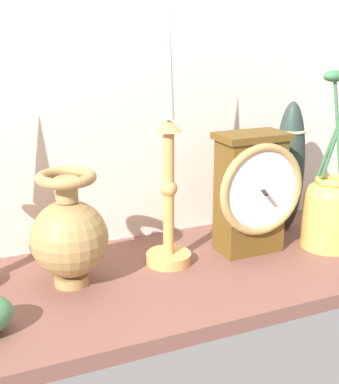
{
  "coord_description": "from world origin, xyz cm",
  "views": [
    {
      "loc": [
        -34.53,
        -75.58,
        39.06
      ],
      "look_at": [
        -0.6,
        0.0,
        14.0
      ],
      "focal_mm": 50.72,
      "sensor_mm": 36.0,
      "label": 1
    }
  ],
  "objects_px": {
    "candlestick_tall_center": "(169,178)",
    "brass_vase_jar": "(331,204)",
    "mantel_clock": "(252,192)",
    "tall_ceramic_vase": "(289,166)",
    "brass_vase_bulbous": "(69,235)"
  },
  "relations": [
    {
      "from": "mantel_clock",
      "to": "brass_vase_jar",
      "type": "bearing_deg",
      "value": -15.15
    },
    {
      "from": "mantel_clock",
      "to": "tall_ceramic_vase",
      "type": "relative_size",
      "value": 0.84
    },
    {
      "from": "brass_vase_bulbous",
      "to": "tall_ceramic_vase",
      "type": "distance_m",
      "value": 0.47
    },
    {
      "from": "brass_vase_jar",
      "to": "tall_ceramic_vase",
      "type": "xyz_separation_m",
      "value": [
        -0.02,
        0.11,
        0.05
      ]
    },
    {
      "from": "brass_vase_bulbous",
      "to": "brass_vase_jar",
      "type": "bearing_deg",
      "value": -5.13
    },
    {
      "from": "mantel_clock",
      "to": "candlestick_tall_center",
      "type": "bearing_deg",
      "value": 174.91
    },
    {
      "from": "candlestick_tall_center",
      "to": "tall_ceramic_vase",
      "type": "relative_size",
      "value": 1.72
    },
    {
      "from": "brass_vase_bulbous",
      "to": "tall_ceramic_vase",
      "type": "xyz_separation_m",
      "value": [
        0.46,
        0.07,
        0.05
      ]
    },
    {
      "from": "mantel_clock",
      "to": "candlestick_tall_center",
      "type": "distance_m",
      "value": 0.16
    },
    {
      "from": "mantel_clock",
      "to": "brass_vase_jar",
      "type": "distance_m",
      "value": 0.15
    },
    {
      "from": "brass_vase_jar",
      "to": "tall_ceramic_vase",
      "type": "relative_size",
      "value": 1.32
    },
    {
      "from": "candlestick_tall_center",
      "to": "brass_vase_jar",
      "type": "distance_m",
      "value": 0.32
    },
    {
      "from": "mantel_clock",
      "to": "candlestick_tall_center",
      "type": "height_order",
      "value": "candlestick_tall_center"
    },
    {
      "from": "mantel_clock",
      "to": "candlestick_tall_center",
      "type": "xyz_separation_m",
      "value": [
        -0.16,
        0.01,
        0.04
      ]
    },
    {
      "from": "tall_ceramic_vase",
      "to": "candlestick_tall_center",
      "type": "bearing_deg",
      "value": -169.06
    }
  ]
}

